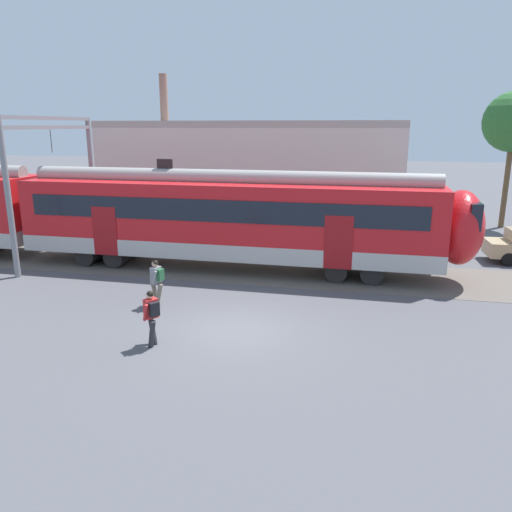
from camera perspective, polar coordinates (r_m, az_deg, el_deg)
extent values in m
plane|color=#515156|center=(15.63, -2.28, -8.41)|extent=(160.00, 160.00, 0.00)
cube|color=#605951|center=(27.29, -26.21, 0.18)|extent=(80.00, 4.40, 0.01)
cube|color=#B7B2AD|center=(21.93, -3.44, 1.27)|extent=(18.00, 3.06, 0.70)
cube|color=red|center=(21.63, -3.51, 5.27)|extent=(18.00, 3.00, 2.40)
cube|color=black|center=(20.16, -4.71, 5.14)|extent=(16.56, 0.03, 0.90)
cube|color=maroon|center=(19.50, 9.39, 1.51)|extent=(1.10, 0.04, 2.10)
cube|color=maroon|center=(22.31, -16.90, 2.73)|extent=(1.10, 0.04, 2.10)
cylinder|color=#9C9793|center=(21.45, -3.56, 8.91)|extent=(17.64, 0.70, 0.70)
cube|color=black|center=(22.30, -10.38, 10.34)|extent=(0.70, 0.12, 0.40)
cylinder|color=black|center=(21.27, 13.08, -1.19)|extent=(0.90, 2.40, 0.90)
cylinder|color=black|center=(21.29, 9.31, -0.98)|extent=(0.90, 2.40, 0.90)
cylinder|color=black|center=(23.86, -14.76, 0.43)|extent=(0.90, 2.40, 0.90)
cylinder|color=black|center=(24.53, -17.67, 0.60)|extent=(0.90, 2.40, 0.90)
ellipsoid|color=red|center=(21.17, 22.25, 3.03)|extent=(1.80, 2.85, 2.95)
cube|color=black|center=(21.13, 23.34, 4.56)|extent=(0.40, 2.40, 1.00)
cylinder|color=#6B6051|center=(17.93, -11.46, -4.15)|extent=(0.38, 0.22, 0.87)
cylinder|color=#6B6051|center=(17.64, -11.06, -4.45)|extent=(0.38, 0.22, 0.87)
cube|color=gray|center=(17.57, -11.37, -2.11)|extent=(0.31, 0.40, 0.56)
cylinder|color=gray|center=(17.37, -11.57, -2.49)|extent=(0.26, 0.14, 0.52)
cylinder|color=gray|center=(17.80, -11.16, -2.04)|extent=(0.26, 0.14, 0.52)
sphere|color=tan|center=(17.47, -11.49, -0.87)|extent=(0.22, 0.22, 0.22)
sphere|color=black|center=(17.45, -11.44, -0.79)|extent=(0.20, 0.20, 0.20)
cube|color=#235633|center=(17.46, -10.90, -2.12)|extent=(0.21, 0.31, 0.40)
cylinder|color=#28282D|center=(14.85, -11.75, -8.21)|extent=(0.37, 0.33, 0.87)
cylinder|color=#28282D|center=(14.54, -11.81, -8.72)|extent=(0.37, 0.33, 0.87)
cube|color=red|center=(14.43, -11.92, -5.87)|extent=(0.41, 0.43, 0.56)
cylinder|color=red|center=(14.29, -12.52, -6.33)|extent=(0.25, 0.22, 0.52)
cylinder|color=red|center=(14.62, -11.32, -5.78)|extent=(0.25, 0.22, 0.52)
sphere|color=beige|center=(14.32, -12.05, -4.38)|extent=(0.22, 0.22, 0.22)
sphere|color=black|center=(14.29, -12.01, -4.29)|extent=(0.20, 0.20, 0.20)
cube|color=black|center=(14.28, -11.56, -5.99)|extent=(0.29, 0.32, 0.40)
cylinder|color=black|center=(26.54, 25.90, 0.50)|extent=(0.61, 0.23, 0.60)
cylinder|color=black|center=(25.09, 26.86, -0.36)|extent=(0.61, 0.23, 0.60)
cylinder|color=gray|center=(22.49, -26.44, 5.81)|extent=(0.24, 0.24, 6.50)
cylinder|color=gray|center=(27.71, -18.17, 8.00)|extent=(0.24, 0.24, 6.50)
cube|color=gray|center=(24.87, -22.60, 14.35)|extent=(0.20, 6.40, 0.16)
cube|color=gray|center=(24.87, -22.51, 13.43)|extent=(0.20, 6.40, 0.16)
cylinder|color=black|center=(24.88, -22.37, 12.05)|extent=(0.03, 0.03, 1.00)
cube|color=beige|center=(31.21, -0.68, 8.93)|extent=(18.21, 5.00, 6.00)
cube|color=#A7A39B|center=(31.05, -0.70, 14.82)|extent=(18.21, 5.00, 0.40)
cylinder|color=#8C6656|center=(32.77, -10.48, 17.03)|extent=(0.50, 0.50, 3.20)
cylinder|color=brown|center=(34.21, 26.65, 7.15)|extent=(0.32, 0.32, 5.11)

